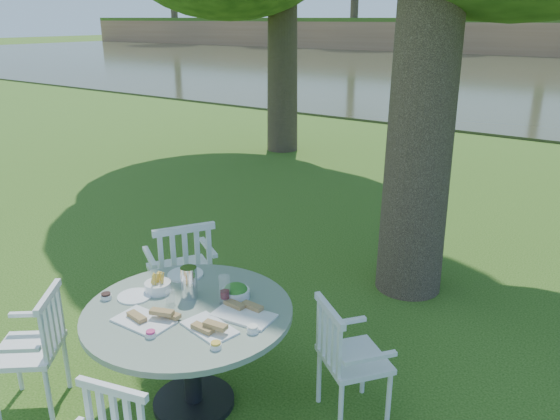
% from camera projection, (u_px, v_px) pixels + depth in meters
% --- Properties ---
extents(ground, '(140.00, 140.00, 0.00)m').
position_uv_depth(ground, '(268.00, 300.00, 5.19)').
color(ground, '#1F410D').
rests_on(ground, ground).
extents(table, '(1.36, 1.36, 0.75)m').
position_uv_depth(table, '(189.00, 329.00, 3.60)').
color(table, black).
rests_on(table, ground).
extents(chair_ne, '(0.58, 0.58, 0.85)m').
position_uv_depth(chair_ne, '(343.00, 353.00, 3.51)').
color(chair_ne, white).
rests_on(chair_ne, ground).
extents(chair_nw, '(0.66, 0.67, 0.99)m').
position_uv_depth(chair_nw, '(183.00, 268.00, 4.52)').
color(chair_nw, white).
rests_on(chair_nw, ground).
extents(chair_sw, '(0.59, 0.59, 0.86)m').
position_uv_depth(chair_sw, '(39.00, 342.00, 3.62)').
color(chair_sw, white).
rests_on(chair_sw, ground).
extents(tableware, '(1.14, 0.88, 0.22)m').
position_uv_depth(tableware, '(193.00, 296.00, 3.62)').
color(tableware, white).
rests_on(tableware, table).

